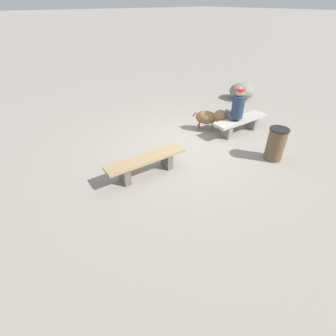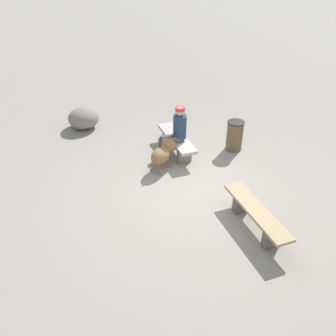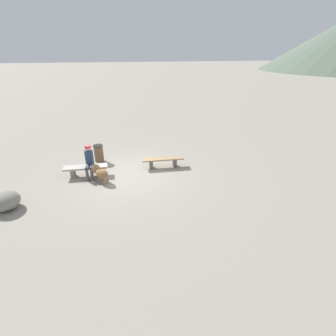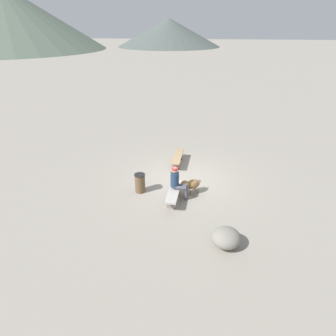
{
  "view_description": "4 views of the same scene",
  "coord_description": "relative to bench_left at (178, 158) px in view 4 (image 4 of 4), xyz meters",
  "views": [
    {
      "loc": [
        -3.84,
        -4.13,
        3.13
      ],
      "look_at": [
        -1.42,
        -0.97,
        0.42
      ],
      "focal_mm": 26.61,
      "sensor_mm": 36.0,
      "label": 1
    },
    {
      "loc": [
        -5.49,
        3.12,
        4.51
      ],
      "look_at": [
        -0.25,
        0.8,
        0.87
      ],
      "focal_mm": 38.1,
      "sensor_mm": 36.0,
      "label": 2
    },
    {
      "loc": [
        0.42,
        9.15,
        4.61
      ],
      "look_at": [
        -1.41,
        1.16,
        0.69
      ],
      "focal_mm": 26.47,
      "sensor_mm": 36.0,
      "label": 3
    },
    {
      "loc": [
        11.1,
        0.61,
        6.16
      ],
      "look_at": [
        0.29,
        -0.64,
        0.68
      ],
      "focal_mm": 31.48,
      "sensor_mm": 36.0,
      "label": 4
    }
  ],
  "objects": [
    {
      "name": "trash_bin",
      "position": [
        2.7,
        -1.27,
        0.09
      ],
      "size": [
        0.43,
        0.43,
        0.77
      ],
      "color": "brown",
      "rests_on": "ground"
    },
    {
      "name": "ground",
      "position": [
        1.54,
        0.39,
        -0.33
      ],
      "size": [
        210.0,
        210.0,
        0.06
      ],
      "primitive_type": "cube",
      "color": "gray"
    },
    {
      "name": "seated_person",
      "position": [
        2.99,
        0.23,
        0.43
      ],
      "size": [
        0.35,
        0.68,
        1.29
      ],
      "rotation": [
        0.0,
        0.0,
        -0.07
      ],
      "color": "navy",
      "rests_on": "ground"
    },
    {
      "name": "dog",
      "position": [
        2.62,
        0.72,
        0.11
      ],
      "size": [
        0.73,
        0.83,
        0.64
      ],
      "rotation": [
        0.0,
        0.0,
        5.36
      ],
      "color": "olive",
      "rests_on": "ground"
    },
    {
      "name": "distant_peak_3",
      "position": [
        -56.18,
        -43.64,
        6.44
      ],
      "size": [
        43.54,
        43.54,
        13.48
      ],
      "primitive_type": "cone",
      "color": "#566656",
      "rests_on": "ground"
    },
    {
      "name": "bench_right",
      "position": [
        3.18,
        0.12,
        0.0
      ],
      "size": [
        1.72,
        0.51,
        0.42
      ],
      "rotation": [
        0.0,
        0.0,
        -0.06
      ],
      "color": "gray",
      "rests_on": "ground"
    },
    {
      "name": "distant_peak_1",
      "position": [
        -69.71,
        -8.32,
        3.03
      ],
      "size": [
        26.43,
        26.43,
        6.66
      ],
      "primitive_type": "cone",
      "color": "#4C5651",
      "rests_on": "ground"
    },
    {
      "name": "boulder",
      "position": [
        5.52,
        1.94,
        -0.0
      ],
      "size": [
        1.22,
        1.22,
        0.59
      ],
      "primitive_type": "ellipsoid",
      "rotation": [
        0.0,
        0.0,
        4.13
      ],
      "color": "gray",
      "rests_on": "ground"
    },
    {
      "name": "bench_left",
      "position": [
        0.0,
        0.0,
        0.0
      ],
      "size": [
        1.8,
        0.47,
        0.42
      ],
      "rotation": [
        0.0,
        0.0,
        -0.06
      ],
      "color": "#605B56",
      "rests_on": "ground"
    }
  ]
}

